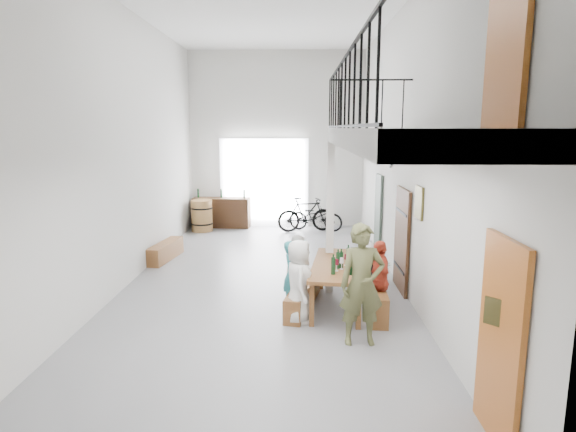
{
  "coord_description": "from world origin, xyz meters",
  "views": [
    {
      "loc": [
        0.7,
        -9.39,
        3.13
      ],
      "look_at": [
        0.51,
        -0.5,
        1.5
      ],
      "focal_mm": 30.0,
      "sensor_mm": 36.0,
      "label": 1
    }
  ],
  "objects_px": {
    "host_standing": "(362,285)",
    "side_bench": "(165,251)",
    "tasting_table": "(338,268)",
    "oak_barrel": "(202,216)",
    "bench_inner": "(303,296)",
    "bicycle_near": "(316,217)",
    "serving_counter": "(222,213)"
  },
  "relations": [
    {
      "from": "oak_barrel",
      "to": "serving_counter",
      "type": "bearing_deg",
      "value": 49.82
    },
    {
      "from": "tasting_table",
      "to": "bench_inner",
      "type": "height_order",
      "value": "tasting_table"
    },
    {
      "from": "oak_barrel",
      "to": "host_standing",
      "type": "height_order",
      "value": "host_standing"
    },
    {
      "from": "serving_counter",
      "to": "bench_inner",
      "type": "bearing_deg",
      "value": -65.57
    },
    {
      "from": "bicycle_near",
      "to": "serving_counter",
      "type": "bearing_deg",
      "value": 96.53
    },
    {
      "from": "tasting_table",
      "to": "oak_barrel",
      "type": "relative_size",
      "value": 2.34
    },
    {
      "from": "oak_barrel",
      "to": "bench_inner",
      "type": "bearing_deg",
      "value": -64.2
    },
    {
      "from": "host_standing",
      "to": "bicycle_near",
      "type": "xyz_separation_m",
      "value": [
        -0.39,
        7.9,
        -0.46
      ]
    },
    {
      "from": "bench_inner",
      "to": "bicycle_near",
      "type": "height_order",
      "value": "bicycle_near"
    },
    {
      "from": "tasting_table",
      "to": "side_bench",
      "type": "xyz_separation_m",
      "value": [
        -3.9,
        3.02,
        -0.5
      ]
    },
    {
      "from": "bench_inner",
      "to": "oak_barrel",
      "type": "xyz_separation_m",
      "value": [
        -3.05,
        6.31,
        0.27
      ]
    },
    {
      "from": "serving_counter",
      "to": "tasting_table",
      "type": "bearing_deg",
      "value": -61.15
    },
    {
      "from": "host_standing",
      "to": "bicycle_near",
      "type": "relative_size",
      "value": 1.07
    },
    {
      "from": "oak_barrel",
      "to": "bicycle_near",
      "type": "bearing_deg",
      "value": 2.32
    },
    {
      "from": "oak_barrel",
      "to": "host_standing",
      "type": "bearing_deg",
      "value": -63.38
    },
    {
      "from": "host_standing",
      "to": "side_bench",
      "type": "bearing_deg",
      "value": 128.7
    },
    {
      "from": "oak_barrel",
      "to": "host_standing",
      "type": "xyz_separation_m",
      "value": [
        3.89,
        -7.75,
        0.42
      ]
    },
    {
      "from": "side_bench",
      "to": "bicycle_near",
      "type": "xyz_separation_m",
      "value": [
        3.73,
        3.41,
        0.23
      ]
    },
    {
      "from": "host_standing",
      "to": "serving_counter",
      "type": "bearing_deg",
      "value": 108.07
    },
    {
      "from": "tasting_table",
      "to": "host_standing",
      "type": "height_order",
      "value": "host_standing"
    },
    {
      "from": "oak_barrel",
      "to": "bicycle_near",
      "type": "relative_size",
      "value": 0.57
    },
    {
      "from": "tasting_table",
      "to": "bench_inner",
      "type": "bearing_deg",
      "value": -170.14
    },
    {
      "from": "serving_counter",
      "to": "bicycle_near",
      "type": "distance_m",
      "value": 3.02
    },
    {
      "from": "oak_barrel",
      "to": "host_standing",
      "type": "relative_size",
      "value": 0.54
    },
    {
      "from": "oak_barrel",
      "to": "serving_counter",
      "type": "distance_m",
      "value": 0.79
    },
    {
      "from": "bench_inner",
      "to": "oak_barrel",
      "type": "relative_size",
      "value": 1.88
    },
    {
      "from": "oak_barrel",
      "to": "bicycle_near",
      "type": "xyz_separation_m",
      "value": [
        3.5,
        0.14,
        -0.04
      ]
    },
    {
      "from": "tasting_table",
      "to": "oak_barrel",
      "type": "xyz_separation_m",
      "value": [
        -3.67,
        6.29,
        -0.23
      ]
    },
    {
      "from": "oak_barrel",
      "to": "serving_counter",
      "type": "relative_size",
      "value": 0.54
    },
    {
      "from": "bench_inner",
      "to": "serving_counter",
      "type": "relative_size",
      "value": 1.01
    },
    {
      "from": "bicycle_near",
      "to": "tasting_table",
      "type": "bearing_deg",
      "value": -163.11
    },
    {
      "from": "bicycle_near",
      "to": "bench_inner",
      "type": "bearing_deg",
      "value": -168.55
    }
  ]
}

